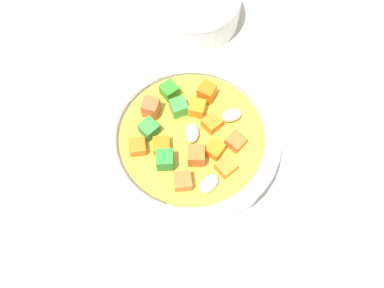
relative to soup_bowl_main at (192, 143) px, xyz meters
The scene contains 4 objects.
ground_plane 4.30cm from the soup_bowl_main, 97.75° to the right, with size 140.00×140.00×2.00cm, color #BAB2A0.
soup_bowl_main is the anchor object (origin of this frame).
spoon 16.95cm from the soup_bowl_main, 162.10° to the right, with size 2.41×19.60×0.81cm.
side_bowl_small 21.32cm from the soup_bowl_main, 26.17° to the right, with size 13.49×13.49×4.76cm.
Camera 1 is at (-14.29, 7.03, 37.65)cm, focal length 32.22 mm.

